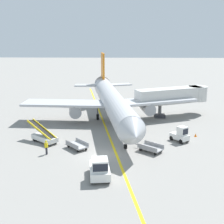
# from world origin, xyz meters

# --- Properties ---
(ground_plane) EXTENTS (300.00, 300.00, 0.00)m
(ground_plane) POSITION_xyz_m (0.00, 0.00, 0.00)
(ground_plane) COLOR gray
(taxi_line_yellow) EXTENTS (13.53, 78.95, 0.01)m
(taxi_line_yellow) POSITION_xyz_m (1.00, 5.00, 0.00)
(taxi_line_yellow) COLOR yellow
(taxi_line_yellow) RESTS_ON ground
(airliner) EXTENTS (28.22, 35.24, 10.10)m
(airliner) POSITION_xyz_m (0.91, 13.98, 3.42)
(airliner) COLOR #B2B5BA
(airliner) RESTS_ON ground
(jet_bridge) EXTENTS (12.87, 7.40, 4.85)m
(jet_bridge) POSITION_xyz_m (11.76, 18.06, 3.54)
(jet_bridge) COLOR beige
(jet_bridge) RESTS_ON ground
(pushback_tug) EXTENTS (2.33, 3.81, 2.20)m
(pushback_tug) POSITION_xyz_m (0.27, -5.92, 0.99)
(pushback_tug) COLOR silver
(pushback_tug) RESTS_ON ground
(baggage_tug_near_wing) EXTENTS (2.49, 2.70, 2.10)m
(baggage_tug_near_wing) POSITION_xyz_m (10.11, 4.86, 0.93)
(baggage_tug_near_wing) COLOR silver
(baggage_tug_near_wing) RESTS_ON ground
(belt_loader_forward_hold) EXTENTS (4.65, 4.15, 2.59)m
(belt_loader_forward_hold) POSITION_xyz_m (-7.65, 4.09, 0.78)
(belt_loader_forward_hold) COLOR silver
(belt_loader_forward_hold) RESTS_ON ground
(baggage_cart_loaded) EXTENTS (3.42, 3.00, 0.94)m
(baggage_cart_loaded) POSITION_xyz_m (5.88, 1.20, 0.47)
(baggage_cart_loaded) COLOR #A5A5A8
(baggage_cart_loaded) RESTS_ON ground
(baggage_cart_empty_trailing) EXTENTS (3.11, 3.34, 0.94)m
(baggage_cart_empty_trailing) POSITION_xyz_m (-3.05, 1.88, 0.47)
(baggage_cart_empty_trailing) COLOR #A5A5A8
(baggage_cart_empty_trailing) RESTS_ON ground
(ground_crew_marshaller) EXTENTS (0.36, 0.24, 1.70)m
(ground_crew_marshaller) POSITION_xyz_m (4.69, 7.90, 0.91)
(ground_crew_marshaller) COLOR #26262D
(ground_crew_marshaller) RESTS_ON ground
(ground_crew_wing_walker) EXTENTS (0.36, 0.24, 1.70)m
(ground_crew_wing_walker) POSITION_xyz_m (-6.37, -0.01, 0.91)
(ground_crew_wing_walker) COLOR #26262D
(ground_crew_wing_walker) RESTS_ON ground
(safety_cone_nose_left) EXTENTS (0.36, 0.36, 0.44)m
(safety_cone_nose_left) POSITION_xyz_m (11.55, 8.51, 0.22)
(safety_cone_nose_left) COLOR orange
(safety_cone_nose_left) RESTS_ON ground
(safety_cone_nose_right) EXTENTS (0.36, 0.36, 0.44)m
(safety_cone_nose_right) POSITION_xyz_m (12.60, 6.90, 0.22)
(safety_cone_nose_right) COLOR orange
(safety_cone_nose_right) RESTS_ON ground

